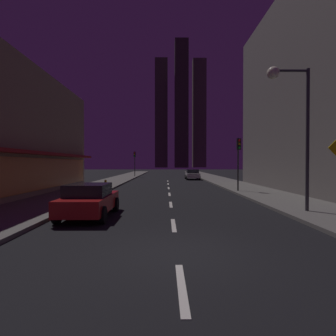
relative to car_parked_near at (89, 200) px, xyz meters
The scene contains 13 objects.
ground_plane 27.41m from the car_parked_near, 82.45° to the left, with size 78.00×136.00×0.10m, color black.
sidewalk_right 29.17m from the car_parked_near, 68.68° to the left, with size 4.00×76.00×0.15m, color #605E59.
sidewalk_left 27.38m from the car_parked_near, 97.13° to the left, with size 4.00×76.00×0.15m, color #605E59.
lane_marking_center 9.50m from the car_parked_near, 67.67° to the left, with size 0.16×33.40×0.01m.
skyscraper_distant_tall 153.10m from the car_parked_near, 89.64° to the left, with size 7.25×7.20×62.71m, color #484436.
skyscraper_distant_mid 149.04m from the car_parked_near, 85.13° to the left, with size 7.47×8.07×71.17m, color #38352A.
skyscraper_distant_short 158.26m from the car_parked_near, 81.31° to the left, with size 7.84×5.92×64.02m, color brown.
car_parked_near is the anchor object (origin of this frame).
car_parked_far 28.91m from the car_parked_near, 75.58° to the left, with size 1.98×4.24×1.45m.
fire_hydrant_far_left 14.11m from the car_parked_near, 99.39° to the left, with size 0.42×0.30×0.65m.
traffic_light_near_right 13.69m from the car_parked_near, 47.49° to the left, with size 0.32×0.48×4.20m.
traffic_light_far_left 35.02m from the car_parked_near, 93.12° to the left, with size 0.32×0.48×4.20m.
street_lamp_right 9.99m from the car_parked_near, ahead, with size 1.96×0.56×6.58m.
Camera 1 is at (-0.31, -7.17, 2.32)m, focal length 29.66 mm.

